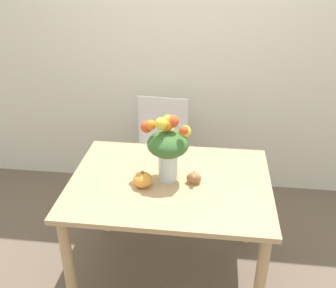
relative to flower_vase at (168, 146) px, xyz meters
name	(u,v)px	position (x,y,z in m)	size (l,w,h in m)	color
ground_plane	(170,272)	(0.01, -0.02, -0.94)	(12.00, 12.00, 0.00)	brown
wall_back	(188,29)	(0.01, 1.13, 0.41)	(8.00, 0.06, 2.70)	silver
dining_table	(170,195)	(0.01, -0.02, -0.32)	(1.15, 0.87, 0.72)	tan
flower_vase	(168,146)	(0.00, 0.00, 0.00)	(0.28, 0.25, 0.40)	silver
pumpkin	(143,180)	(-0.13, -0.10, -0.17)	(0.11, 0.11, 0.10)	gold
turkey_figurine	(194,176)	(0.15, -0.02, -0.18)	(0.08, 0.11, 0.07)	#936642
dining_chair_near_window	(160,153)	(-0.16, 0.77, -0.48)	(0.45, 0.45, 0.87)	white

